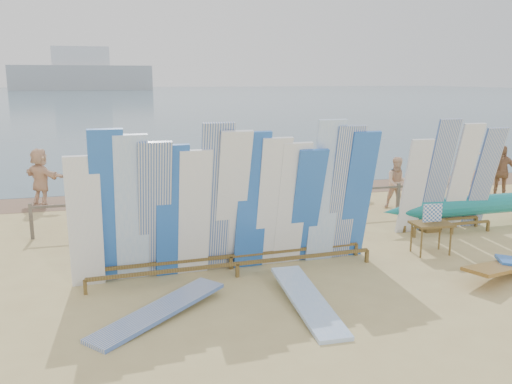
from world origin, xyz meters
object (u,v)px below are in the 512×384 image
object	(u,v)px
beachgoer_10	(501,172)
beachgoer_11	(40,177)
beachgoer_8	(398,183)
beachgoer_6	(299,180)
beachgoer_3	(247,178)
beachgoer_1	(134,185)
beach_chair_right	(312,200)
flat_board_c	(508,275)
beachgoer_extra_0	(486,171)
flat_board_b	(307,307)
flat_board_e	(159,317)
beachgoer_7	(289,175)
side_surfboard_rack	(450,181)
beachgoer_5	(272,168)
vendor_table	(431,237)
main_surfboard_rack	(234,206)
beachgoer_2	(211,188)
beach_chair_left	(291,205)
outrigger_canoe	(481,206)
beachgoer_9	(347,166)
stroller	(336,193)
beachgoer_0	(109,195)

from	to	relation	value
beachgoer_10	beachgoer_11	distance (m)	14.63
beachgoer_8	beachgoer_6	bearing A→B (deg)	178.29
beachgoer_3	beachgoer_1	xyz separation A→B (m)	(-3.56, -0.83, 0.11)
beach_chair_right	beachgoer_8	xyz separation A→B (m)	(2.55, -0.55, 0.51)
beach_chair_right	beachgoer_8	distance (m)	2.65
beachgoer_10	beachgoer_3	distance (m)	8.27
flat_board_c	beachgoer_extra_0	distance (m)	8.43
beachgoer_3	flat_board_b	bearing A→B (deg)	93.91
beachgoer_11	flat_board_e	bearing A→B (deg)	154.48
beachgoer_1	flat_board_b	bearing A→B (deg)	109.00
flat_board_e	beachgoer_7	world-z (taller)	beachgoer_7
flat_board_b	beachgoer_11	xyz separation A→B (m)	(-5.28, 9.28, 0.90)
beachgoer_10	beachgoer_7	distance (m)	6.95
beach_chair_right	beachgoer_6	size ratio (longest dim) A/B	0.56
side_surfboard_rack	beachgoer_5	world-z (taller)	side_surfboard_rack
beachgoer_10	beachgoer_1	xyz separation A→B (m)	(-11.62, 1.01, -0.01)
vendor_table	beachgoer_3	size ratio (longest dim) A/B	0.75
main_surfboard_rack	flat_board_b	bearing A→B (deg)	-69.55
beachgoer_extra_0	beachgoer_11	world-z (taller)	beachgoer_11
beachgoer_10	beachgoer_2	xyz separation A→B (m)	(-9.61, -0.29, 0.05)
beach_chair_left	beachgoer_6	size ratio (longest dim) A/B	0.52
main_surfboard_rack	outrigger_canoe	bearing A→B (deg)	11.52
beachgoer_9	outrigger_canoe	bearing A→B (deg)	-153.93
beachgoer_5	beachgoer_2	xyz separation A→B (m)	(-2.75, -3.33, 0.10)
flat_board_c	beachgoer_2	world-z (taller)	beachgoer_2
side_surfboard_rack	outrigger_canoe	world-z (taller)	side_surfboard_rack
vendor_table	beachgoer_10	xyz separation A→B (m)	(5.37, 4.42, 0.50)
flat_board_c	main_surfboard_rack	bearing A→B (deg)	49.58
beachgoer_7	beachgoer_2	distance (m)	3.24
flat_board_c	beachgoer_5	xyz separation A→B (m)	(-2.23, 9.10, 0.84)
beach_chair_right	beachgoer_3	bearing A→B (deg)	102.74
stroller	beachgoer_2	xyz separation A→B (m)	(-3.99, -0.67, 0.50)
flat_board_b	beachgoer_11	bearing A→B (deg)	120.88
outrigger_canoe	flat_board_b	world-z (taller)	outrigger_canoe
vendor_table	flat_board_b	size ratio (longest dim) A/B	0.43
beach_chair_left	beachgoer_1	distance (m)	4.57
vendor_table	beachgoer_2	world-z (taller)	beachgoer_2
stroller	beachgoer_3	distance (m)	2.87
flat_board_e	beachgoer_9	size ratio (longest dim) A/B	1.45
vendor_table	beachgoer_1	bearing A→B (deg)	141.47
beachgoer_10	beachgoer_9	xyz separation A→B (m)	(-4.44, 2.17, 0.05)
beachgoer_11	beachgoer_2	distance (m)	5.67
side_surfboard_rack	stroller	world-z (taller)	side_surfboard_rack
stroller	beach_chair_left	bearing A→B (deg)	-149.78
stroller	beachgoer_3	bearing A→B (deg)	162.62
beachgoer_5	flat_board_e	bearing A→B (deg)	-38.48
beachgoer_3	beachgoer_8	bearing A→B (deg)	163.80
side_surfboard_rack	beachgoer_0	world-z (taller)	side_surfboard_rack
beachgoer_1	beachgoer_5	world-z (taller)	beachgoer_1
beach_chair_left	beachgoer_3	bearing A→B (deg)	137.28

